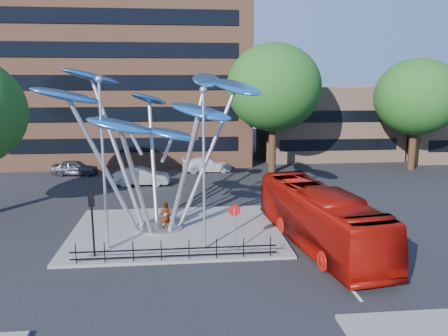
{
  "coord_description": "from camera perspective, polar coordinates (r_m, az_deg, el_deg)",
  "views": [
    {
      "loc": [
        -0.59,
        -18.39,
        8.75
      ],
      "look_at": [
        1.61,
        4.0,
        4.19
      ],
      "focal_mm": 35.0,
      "sensor_mm": 36.0,
      "label": 1
    }
  ],
  "objects": [
    {
      "name": "ground",
      "position": [
        20.37,
        -3.51,
        -14.0
      ],
      "size": [
        120.0,
        120.0,
        0.0
      ],
      "primitive_type": "plane",
      "color": "black",
      "rests_on": "ground"
    },
    {
      "name": "traffic_island",
      "position": [
        25.89,
        -6.26,
        -8.2
      ],
      "size": [
        12.0,
        9.0,
        0.15
      ],
      "primitive_type": "cube",
      "color": "slate",
      "rests_on": "ground"
    },
    {
      "name": "brick_tower",
      "position": [
        51.06,
        -12.28,
        18.23
      ],
      "size": [
        25.0,
        15.0,
        30.0
      ],
      "primitive_type": "cube",
      "color": "brown",
      "rests_on": "ground"
    },
    {
      "name": "low_building_near",
      "position": [
        51.37,
        13.32,
        5.84
      ],
      "size": [
        15.0,
        8.0,
        8.0
      ],
      "primitive_type": "cube",
      "color": "tan",
      "rests_on": "ground"
    },
    {
      "name": "tree_right",
      "position": [
        41.3,
        6.5,
        10.39
      ],
      "size": [
        8.8,
        8.8,
        12.11
      ],
      "color": "black",
      "rests_on": "ground"
    },
    {
      "name": "tree_far",
      "position": [
        46.31,
        23.87,
        8.46
      ],
      "size": [
        8.0,
        8.0,
        10.81
      ],
      "color": "black",
      "rests_on": "ground"
    },
    {
      "name": "leaf_sculpture",
      "position": [
        25.18,
        -9.03,
        7.04
      ],
      "size": [
        12.72,
        9.54,
        9.51
      ],
      "color": "#9EA0A5",
      "rests_on": "traffic_island"
    },
    {
      "name": "street_lamp_left",
      "position": [
        22.49,
        -15.57,
        2.35
      ],
      "size": [
        0.36,
        0.36,
        8.8
      ],
      "color": "#9EA0A5",
      "rests_on": "traffic_island"
    },
    {
      "name": "street_lamp_right",
      "position": [
        21.72,
        -2.66,
        1.76
      ],
      "size": [
        0.36,
        0.36,
        8.3
      ],
      "color": "#9EA0A5",
      "rests_on": "traffic_island"
    },
    {
      "name": "traffic_light_island",
      "position": [
        22.21,
        -16.9,
        -5.09
      ],
      "size": [
        0.28,
        0.18,
        3.42
      ],
      "color": "black",
      "rests_on": "traffic_island"
    },
    {
      "name": "no_entry_sign_island",
      "position": [
        22.17,
        1.39,
        -6.77
      ],
      "size": [
        0.6,
        0.1,
        2.45
      ],
      "color": "#9EA0A5",
      "rests_on": "traffic_island"
    },
    {
      "name": "pedestrian_railing_front",
      "position": [
        21.7,
        -6.39,
        -10.82
      ],
      "size": [
        10.0,
        0.06,
        1.0
      ],
      "color": "black",
      "rests_on": "traffic_island"
    },
    {
      "name": "red_bus",
      "position": [
        23.83,
        12.3,
        -6.31
      ],
      "size": [
        4.29,
        11.65,
        3.17
      ],
      "primitive_type": "imported",
      "rotation": [
        0.0,
        0.0,
        0.15
      ],
      "color": "#950D06",
      "rests_on": "ground"
    },
    {
      "name": "pedestrian",
      "position": [
        25.65,
        -7.64,
        -6.29
      ],
      "size": [
        0.7,
        0.57,
        1.66
      ],
      "primitive_type": "imported",
      "rotation": [
        0.0,
        0.0,
        3.47
      ],
      "color": "gray",
      "rests_on": "traffic_island"
    },
    {
      "name": "parked_car_left",
      "position": [
        42.95,
        -18.88,
        0.04
      ],
      "size": [
        4.36,
        2.21,
        1.42
      ],
      "primitive_type": "imported",
      "rotation": [
        0.0,
        0.0,
        1.44
      ],
      "color": "#43444B",
      "rests_on": "ground"
    },
    {
      "name": "parked_car_mid",
      "position": [
        37.41,
        -10.69,
        -1.08
      ],
      "size": [
        4.71,
        1.95,
        1.52
      ],
      "primitive_type": "imported",
      "rotation": [
        0.0,
        0.0,
        1.5
      ],
      "color": "#B0B2B8",
      "rests_on": "ground"
    },
    {
      "name": "parked_car_right",
      "position": [
        42.23,
        -2.24,
        0.44
      ],
      "size": [
        4.85,
        2.16,
        1.38
      ],
      "primitive_type": "imported",
      "rotation": [
        0.0,
        0.0,
        1.62
      ],
      "color": "silver",
      "rests_on": "ground"
    }
  ]
}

